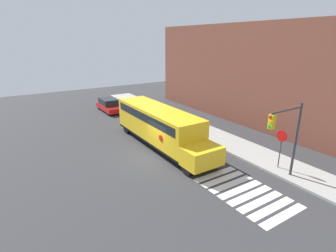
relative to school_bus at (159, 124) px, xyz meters
name	(u,v)px	position (x,y,z in m)	size (l,w,h in m)	color
ground_plane	(154,156)	(1.72, -1.53, -1.74)	(60.00, 60.00, 0.00)	#333335
sidewalk_strip	(220,138)	(1.72, 4.97, -1.66)	(44.00, 3.00, 0.15)	#9E9E99
building_backdrop	(275,77)	(1.72, 11.47, 3.10)	(32.00, 4.00, 9.68)	brown
crosswalk_stripes	(245,192)	(8.60, 0.47, -1.73)	(5.40, 3.20, 0.01)	white
school_bus	(159,124)	(0.00, 0.00, 0.00)	(11.37, 2.57, 3.00)	yellow
parked_car	(109,105)	(-12.25, 0.30, -1.01)	(4.60, 1.80, 1.47)	red
stop_sign	(281,144)	(7.84, 4.41, 0.08)	(0.74, 0.10, 2.72)	#38383A
traffic_light	(288,132)	(8.89, 3.26, 1.42)	(0.28, 2.79, 4.75)	#38383A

